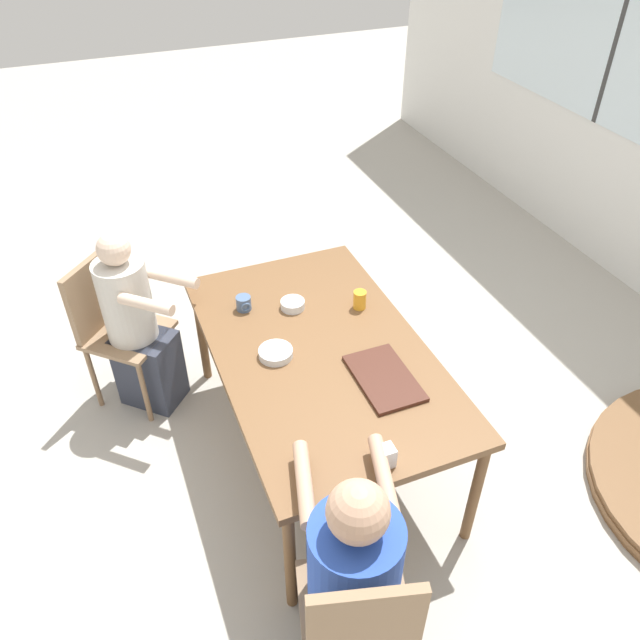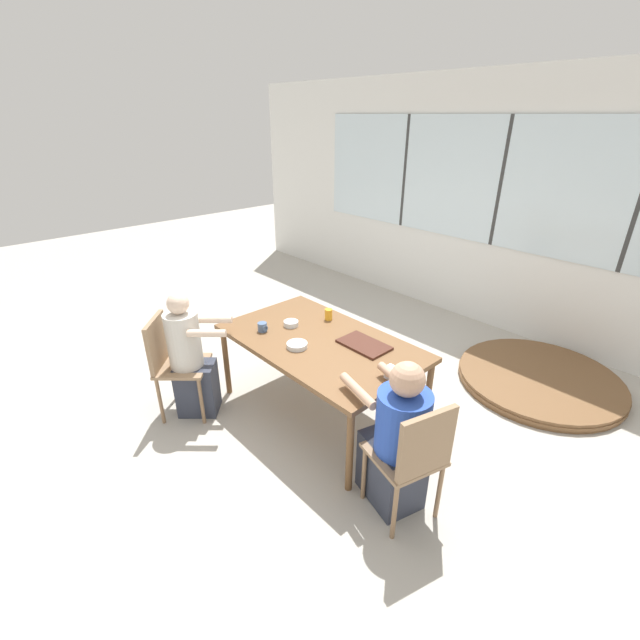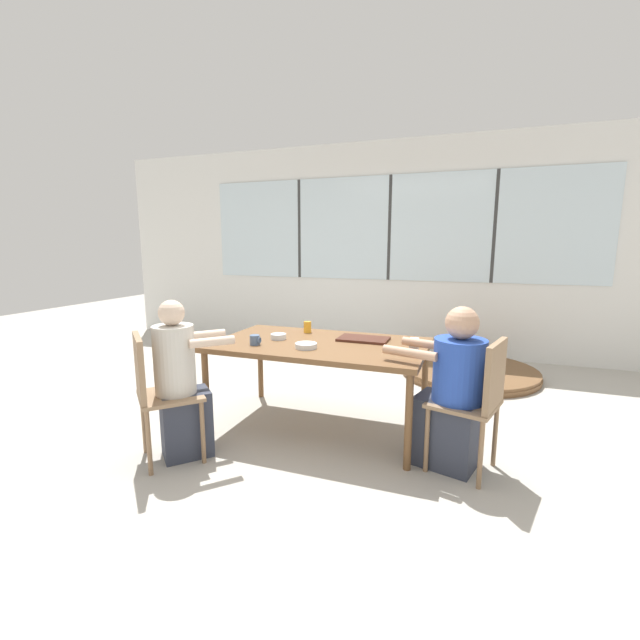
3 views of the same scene
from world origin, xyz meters
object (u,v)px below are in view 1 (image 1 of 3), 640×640
Objects in this scene: chair_for_woman_green_shirt at (359,621)px; juice_glass at (360,300)px; person_woman_green_shirt at (351,582)px; bowl_white_shallow at (293,304)px; milk_carton_small at (386,456)px; bowl_cereal at (276,353)px; chair_for_man_blue_shirt at (112,320)px; person_man_blue_shirt at (138,330)px; coffee_mug at (244,303)px.

juice_glass is (-1.42, 0.65, 0.22)m from chair_for_woman_green_shirt.
bowl_white_shallow is at bearing 94.30° from person_woman_green_shirt.
chair_for_woman_green_shirt is 9.42× the size of milk_carton_small.
chair_for_woman_green_shirt is 7.05× the size of bowl_white_shallow.
bowl_cereal is (-1.22, 0.12, 0.19)m from chair_for_woman_green_shirt.
chair_for_woman_green_shirt is 0.82× the size of person_woman_green_shirt.
bowl_cereal is at bearing 83.50° from chair_for_man_blue_shirt.
coffee_mug is (0.29, 0.54, 0.24)m from person_man_blue_shirt.
bowl_white_shallow is at bearing 104.59° from chair_for_man_blue_shirt.
juice_glass is 0.35m from bowl_white_shallow.
chair_for_woman_green_shirt reaches higher than bowl_cereal.
person_woman_green_shirt is at bearing 90.00° from chair_for_woman_green_shirt.
milk_carton_small is at bearing 62.73° from person_woman_green_shirt.
chair_for_woman_green_shirt is 1.97m from person_man_blue_shirt.
chair_for_woman_green_shirt is 0.80× the size of person_man_blue_shirt.
person_woman_green_shirt is 0.98× the size of person_man_blue_shirt.
chair_for_woman_green_shirt is 1.58m from juice_glass.
milk_carton_small is at bearing 11.27° from coffee_mug.
bowl_white_shallow is at bearing 107.33° from person_man_blue_shirt.
person_man_blue_shirt is 6.79× the size of bowl_cereal.
chair_for_woman_green_shirt is 0.18m from person_woman_green_shirt.
bowl_white_shallow is at bearing 93.83° from chair_for_woman_green_shirt.
bowl_white_shallow is at bearing -111.07° from juice_glass.
person_woman_green_shirt is at bearing -25.47° from juice_glass.
coffee_mug is at bearing 102.66° from chair_for_woman_green_shirt.
bowl_cereal is (-0.77, -0.20, -0.03)m from milk_carton_small.
chair_for_woman_green_shirt is at bearing -24.39° from juice_glass.
coffee_mug is 0.85× the size of juice_glass.
person_woman_green_shirt reaches higher than bowl_cereal.
milk_carton_small is 0.58× the size of bowl_cereal.
juice_glass is at bearing 69.77° from coffee_mug.
milk_carton_small reaches higher than bowl_white_shallow.
person_woman_green_shirt reaches higher than milk_carton_small.
person_man_blue_shirt is 11.17× the size of juice_glass.
chair_for_woman_green_shirt is 2.11m from chair_for_man_blue_shirt.
coffee_mug is 0.60m from juice_glass.
bowl_white_shallow is (0.37, 0.78, 0.22)m from person_man_blue_shirt.
person_man_blue_shirt is 0.93m from bowl_cereal.
juice_glass is at bearing 106.38° from chair_for_man_blue_shirt.
coffee_mug is (-1.63, 0.08, 0.21)m from chair_for_woman_green_shirt.
person_man_blue_shirt is (-1.92, -0.46, -0.03)m from chair_for_woman_green_shirt.
person_man_blue_shirt is at bearing -117.92° from coffee_mug.
chair_for_man_blue_shirt is at bearing 121.42° from chair_for_woman_green_shirt.
person_man_blue_shirt is 11.78× the size of milk_carton_small.
person_woman_green_shirt is (-0.16, 0.05, -0.05)m from chair_for_woman_green_shirt.
chair_for_man_blue_shirt is (-2.03, -0.58, 0.00)m from chair_for_woman_green_shirt.
chair_for_woman_green_shirt is 5.43× the size of bowl_cereal.
milk_carton_small is at bearing 14.49° from bowl_cereal.
chair_for_man_blue_shirt reaches higher than milk_carton_small.
chair_for_woman_green_shirt reaches higher than bowl_white_shallow.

